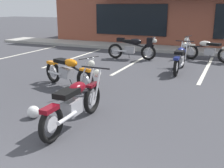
# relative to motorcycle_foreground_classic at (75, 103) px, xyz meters

# --- Properties ---
(ground_plane) EXTENTS (80.00, 80.00, 0.00)m
(ground_plane) POSITION_rel_motorcycle_foreground_classic_xyz_m (0.42, 1.27, -0.46)
(ground_plane) COLOR #3D3D42
(sidewalk_kerb) EXTENTS (22.00, 1.80, 0.14)m
(sidewalk_kerb) POSITION_rel_motorcycle_foreground_classic_xyz_m (0.42, 9.85, -0.39)
(sidewalk_kerb) COLOR #A8A59E
(sidewalk_kerb) RESTS_ON ground_plane
(brick_storefront_building) EXTENTS (16.44, 6.68, 3.59)m
(brick_storefront_building) POSITION_rel_motorcycle_foreground_classic_xyz_m (0.43, 13.63, 1.34)
(brick_storefront_building) COLOR brown
(brick_storefront_building) RESTS_ON ground_plane
(painted_stall_lines) EXTENTS (14.05, 4.80, 0.01)m
(painted_stall_lines) POSITION_rel_motorcycle_foreground_classic_xyz_m (0.42, 6.25, -0.46)
(painted_stall_lines) COLOR silver
(painted_stall_lines) RESTS_ON ground_plane
(motorcycle_foreground_classic) EXTENTS (0.66, 2.11, 0.98)m
(motorcycle_foreground_classic) POSITION_rel_motorcycle_foreground_classic_xyz_m (0.00, 0.00, 0.00)
(motorcycle_foreground_classic) COLOR black
(motorcycle_foreground_classic) RESTS_ON ground_plane
(motorcycle_red_sportbike) EXTENTS (2.11, 0.71, 0.98)m
(motorcycle_red_sportbike) POSITION_rel_motorcycle_foreground_classic_xyz_m (-1.22, 6.82, 0.07)
(motorcycle_red_sportbike) COLOR black
(motorcycle_red_sportbike) RESTS_ON ground_plane
(motorcycle_silver_naked) EXTENTS (2.07, 0.87, 0.98)m
(motorcycle_silver_naked) POSITION_rel_motorcycle_foreground_classic_xyz_m (1.66, 7.69, 0.00)
(motorcycle_silver_naked) COLOR black
(motorcycle_silver_naked) RESTS_ON ground_plane
(motorcycle_blue_standard) EXTENTS (0.66, 2.11, 0.98)m
(motorcycle_blue_standard) POSITION_rel_motorcycle_foreground_classic_xyz_m (0.99, 5.34, 0.00)
(motorcycle_blue_standard) COLOR black
(motorcycle_blue_standard) RESTS_ON ground_plane
(motorcycle_green_cafe_racer) EXTENTS (2.03, 1.01, 0.98)m
(motorcycle_green_cafe_racer) POSITION_rel_motorcycle_foreground_classic_xyz_m (-1.50, 2.14, 0.00)
(motorcycle_green_cafe_racer) COLOR black
(motorcycle_green_cafe_racer) RESTS_ON ground_plane
(helmet_on_pavement) EXTENTS (0.26, 0.26, 0.26)m
(helmet_on_pavement) POSITION_rel_motorcycle_foreground_classic_xyz_m (-0.97, -0.04, -0.33)
(helmet_on_pavement) COLOR silver
(helmet_on_pavement) RESTS_ON ground_plane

